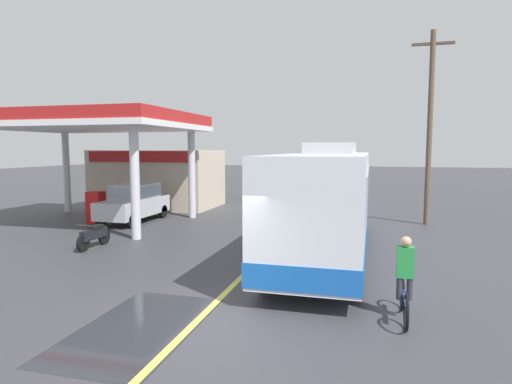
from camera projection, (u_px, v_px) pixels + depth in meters
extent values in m
plane|color=#38383D|center=(317.00, 202.00, 28.17)|extent=(120.00, 120.00, 0.00)
cube|color=#D8CC4C|center=(306.00, 213.00, 23.36)|extent=(0.16, 50.00, 0.01)
cube|color=#26282D|center=(139.00, 328.00, 8.38)|extent=(2.17, 3.83, 0.01)
cube|color=silver|center=(327.00, 198.00, 14.07)|extent=(2.50, 11.00, 2.90)
cube|color=#1959B2|center=(327.00, 231.00, 14.18)|extent=(2.54, 11.04, 0.56)
cube|color=#8C9EAD|center=(302.00, 201.00, 8.79)|extent=(2.30, 0.10, 1.40)
cube|color=#8C9EAD|center=(289.00, 184.00, 14.36)|extent=(0.06, 9.35, 1.10)
cube|color=#8C9EAD|center=(368.00, 185.00, 13.70)|extent=(0.06, 9.35, 1.10)
cube|color=white|center=(302.00, 166.00, 8.73)|extent=(1.75, 0.08, 0.32)
cube|color=#B2B2B7|center=(331.00, 148.00, 14.87)|extent=(1.60, 2.80, 0.36)
cylinder|color=black|center=(267.00, 268.00, 10.75)|extent=(0.30, 1.00, 1.00)
cylinder|color=black|center=(357.00, 275.00, 10.18)|extent=(0.30, 1.00, 1.00)
cylinder|color=black|center=(308.00, 222.00, 17.67)|extent=(0.30, 1.00, 1.00)
cylinder|color=black|center=(363.00, 224.00, 17.10)|extent=(0.30, 1.00, 1.00)
cube|color=#B21E1E|center=(93.00, 119.00, 19.71)|extent=(9.00, 7.00, 0.50)
cube|color=white|center=(93.00, 127.00, 19.74)|extent=(9.10, 7.10, 0.24)
cylinder|color=silver|center=(135.00, 180.00, 16.41)|extent=(0.36, 0.36, 4.60)
cylinder|color=silver|center=(67.00, 171.00, 23.51)|extent=(0.36, 0.36, 4.60)
cylinder|color=silver|center=(192.00, 172.00, 21.60)|extent=(0.36, 0.36, 4.60)
cube|color=red|center=(96.00, 207.00, 20.12)|extent=(0.70, 0.60, 1.50)
cube|color=beige|center=(158.00, 178.00, 25.98)|extent=(7.00, 4.40, 3.40)
cube|color=#B21E1E|center=(139.00, 157.00, 23.69)|extent=(6.30, 0.10, 0.60)
cube|color=#B2B2B7|center=(134.00, 207.00, 20.51)|extent=(1.70, 4.20, 0.80)
cube|color=#B2B2B7|center=(135.00, 191.00, 20.62)|extent=(1.50, 2.31, 0.70)
cube|color=#8C9EAD|center=(135.00, 191.00, 20.62)|extent=(1.53, 2.35, 0.49)
cylinder|color=black|center=(101.00, 219.00, 19.30)|extent=(0.20, 0.64, 0.64)
cylinder|color=black|center=(131.00, 221.00, 18.91)|extent=(0.20, 0.64, 0.64)
cylinder|color=black|center=(136.00, 210.00, 22.18)|extent=(0.20, 0.64, 0.64)
cylinder|color=black|center=(163.00, 211.00, 21.79)|extent=(0.20, 0.64, 0.64)
cube|color=#264C9E|center=(285.00, 178.00, 31.31)|extent=(2.00, 6.00, 2.10)
cube|color=#8C9EAD|center=(286.00, 172.00, 31.27)|extent=(2.04, 5.10, 0.80)
cube|color=#2D2D33|center=(277.00, 193.00, 28.46)|extent=(1.90, 0.16, 0.36)
cylinder|color=black|center=(267.00, 194.00, 29.71)|extent=(0.22, 0.76, 0.76)
cylinder|color=black|center=(292.00, 195.00, 29.26)|extent=(0.22, 0.76, 0.76)
cylinder|color=black|center=(279.00, 189.00, 33.56)|extent=(0.22, 0.76, 0.76)
cylinder|color=black|center=(302.00, 189.00, 33.11)|extent=(0.22, 0.76, 0.76)
torus|color=black|center=(406.00, 312.00, 8.22)|extent=(0.06, 0.72, 0.72)
torus|color=black|center=(402.00, 294.00, 9.28)|extent=(0.06, 0.72, 0.72)
cube|color=#1E4C8C|center=(404.00, 295.00, 8.73)|extent=(0.06, 1.10, 0.08)
cube|color=#268C3F|center=(405.00, 262.00, 8.76)|extent=(0.34, 0.24, 0.64)
sphere|color=tan|center=(406.00, 242.00, 8.67)|extent=(0.22, 0.22, 0.22)
cylinder|color=#2D2D38|center=(399.00, 286.00, 8.79)|extent=(0.12, 0.12, 0.55)
cylinder|color=#2D2D38|center=(410.00, 287.00, 8.74)|extent=(0.12, 0.12, 0.55)
cylinder|color=black|center=(83.00, 243.00, 14.55)|extent=(0.10, 0.60, 0.60)
cylinder|color=black|center=(104.00, 236.00, 15.71)|extent=(0.10, 0.60, 0.60)
cube|color=black|center=(94.00, 234.00, 15.11)|extent=(0.20, 1.30, 0.36)
cube|color=black|center=(96.00, 227.00, 15.23)|extent=(0.24, 0.60, 0.12)
cylinder|color=#2D2D33|center=(83.00, 225.00, 14.54)|extent=(0.55, 0.04, 0.04)
cylinder|color=#33333F|center=(140.00, 206.00, 23.29)|extent=(0.14, 0.14, 0.82)
cylinder|color=#33333F|center=(143.00, 206.00, 23.25)|extent=(0.14, 0.14, 0.82)
cube|color=silver|center=(141.00, 193.00, 23.20)|extent=(0.36, 0.22, 0.60)
sphere|color=tan|center=(141.00, 185.00, 23.16)|extent=(0.22, 0.22, 0.22)
cylinder|color=silver|center=(138.00, 194.00, 23.26)|extent=(0.09, 0.09, 0.58)
cylinder|color=silver|center=(145.00, 194.00, 23.15)|extent=(0.09, 0.09, 0.58)
cylinder|color=brown|center=(430.00, 129.00, 19.43)|extent=(0.24, 0.24, 8.73)
cube|color=#4C3D33|center=(433.00, 44.00, 19.05)|extent=(1.80, 0.12, 0.12)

